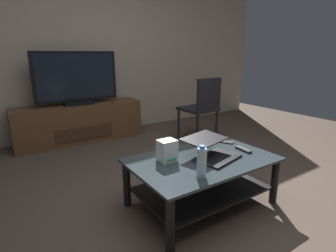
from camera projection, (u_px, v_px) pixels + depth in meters
The scene contains 11 objects.
ground_plane at pixel (203, 204), 2.17m from camera, with size 7.68×7.68×0.00m, color #4C3D33.
back_wall at pixel (92, 39), 3.86m from camera, with size 6.40×0.12×2.80m, color #B2A38C.
coffee_table at pixel (202, 173), 2.11m from camera, with size 1.12×0.72×0.40m.
media_cabinet at pixel (80, 123), 3.71m from camera, with size 1.70×0.43×0.52m.
television at pixel (77, 79), 3.53m from camera, with size 1.09×0.20×0.71m.
dining_chair at pixel (202, 106), 3.62m from camera, with size 0.47×0.47×0.89m.
laptop at pixel (212, 150), 2.09m from camera, with size 0.44×0.44×0.15m.
router_box at pixel (167, 151), 2.01m from camera, with size 0.13×0.12×0.17m.
water_bottle_near at pixel (202, 162), 1.74m from camera, with size 0.07×0.07×0.22m.
cell_phone at pixel (226, 142), 2.45m from camera, with size 0.07×0.14×0.01m, color black.
tv_remote at pixel (243, 149), 2.24m from camera, with size 0.04×0.16×0.02m, color #2D2D30.
Camera 1 is at (-1.30, -1.45, 1.20)m, focal length 28.22 mm.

